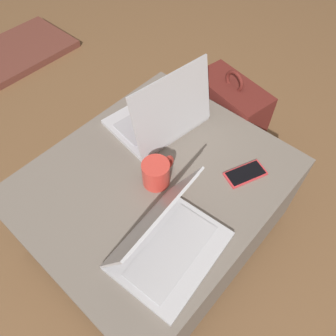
# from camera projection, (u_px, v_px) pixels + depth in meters

# --- Properties ---
(ground_plane) EXTENTS (14.00, 14.00, 0.00)m
(ground_plane) POSITION_uv_depth(u_px,v_px,m) (158.00, 233.00, 1.49)
(ground_plane) COLOR brown
(ottoman) EXTENTS (0.89, 0.76, 0.44)m
(ottoman) POSITION_uv_depth(u_px,v_px,m) (157.00, 209.00, 1.31)
(ottoman) COLOR #3D3832
(ottoman) RESTS_ON ground_plane
(laptop_near) EXTENTS (0.35, 0.28, 0.24)m
(laptop_near) POSITION_uv_depth(u_px,v_px,m) (164.00, 240.00, 0.94)
(laptop_near) COLOR #B7B7BC
(laptop_near) RESTS_ON ottoman
(laptop_far) EXTENTS (0.37, 0.30, 0.27)m
(laptop_far) POSITION_uv_depth(u_px,v_px,m) (161.00, 116.00, 1.24)
(laptop_far) COLOR #B7B7BC
(laptop_far) RESTS_ON ottoman
(cell_phone) EXTENTS (0.16, 0.12, 0.01)m
(cell_phone) POSITION_uv_depth(u_px,v_px,m) (245.00, 174.00, 1.14)
(cell_phone) COLOR red
(cell_phone) RESTS_ON ottoman
(backpack) EXTENTS (0.28, 0.37, 0.54)m
(backpack) POSITION_uv_depth(u_px,v_px,m) (227.00, 124.00, 1.59)
(backpack) COLOR #5B1E19
(backpack) RESTS_ON ground_plane
(coffee_mug) EXTENTS (0.13, 0.09, 0.09)m
(coffee_mug) POSITION_uv_depth(u_px,v_px,m) (157.00, 173.00, 1.09)
(coffee_mug) COLOR red
(coffee_mug) RESTS_ON ottoman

